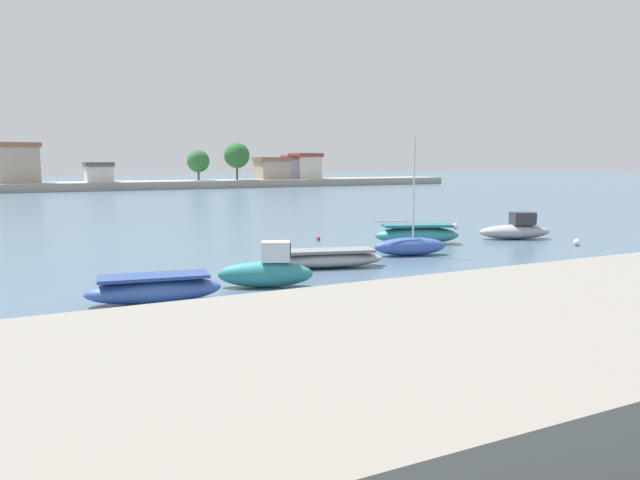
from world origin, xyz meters
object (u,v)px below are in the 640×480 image
object	(u,v)px
moored_boat_4	(417,234)
mooring_buoy_3	(577,242)
moored_boat_3	(410,246)
moored_boat_5	(516,230)
moored_boat_1	(267,271)
mooring_buoy_1	(455,226)
moored_boat_2	(328,259)
mooring_buoy_0	(318,238)
mooring_buoy_2	(224,328)
moored_boat_0	(154,289)

from	to	relation	value
moored_boat_4	mooring_buoy_3	bearing A→B (deg)	-10.01
moored_boat_3	moored_boat_5	distance (m)	10.21
moored_boat_1	mooring_buoy_1	distance (m)	23.83
moored_boat_2	moored_boat_4	distance (m)	9.62
moored_boat_4	mooring_buoy_3	size ratio (longest dim) A/B	13.54
moored_boat_3	mooring_buoy_1	bearing A→B (deg)	56.05
moored_boat_2	mooring_buoy_0	world-z (taller)	moored_boat_2
moored_boat_4	mooring_buoy_1	bearing A→B (deg)	58.35
moored_boat_2	mooring_buoy_2	world-z (taller)	moored_boat_2
moored_boat_5	moored_boat_3	bearing A→B (deg)	-144.27
mooring_buoy_2	mooring_buoy_0	bearing A→B (deg)	55.16
mooring_buoy_1	moored_boat_5	bearing A→B (deg)	-94.03
moored_boat_1	mooring_buoy_3	bearing A→B (deg)	31.27
moored_boat_2	mooring_buoy_3	bearing A→B (deg)	14.49
moored_boat_2	mooring_buoy_0	bearing A→B (deg)	80.79
moored_boat_4	moored_boat_5	xyz separation A→B (m)	(6.92, -0.94, 0.02)
mooring_buoy_0	moored_boat_5	bearing A→B (deg)	-23.78
moored_boat_3	mooring_buoy_2	size ratio (longest dim) A/B	20.08
moored_boat_2	mooring_buoy_0	size ratio (longest dim) A/B	21.65
moored_boat_2	mooring_buoy_3	xyz separation A→B (m)	(16.20, -0.24, -0.20)
moored_boat_0	moored_boat_1	xyz separation A→B (m)	(4.50, 0.69, 0.16)
moored_boat_2	moored_boat_5	xyz separation A→B (m)	(15.35, 3.70, 0.18)
mooring_buoy_3	moored_boat_3	bearing A→B (deg)	172.44
moored_boat_0	moored_boat_4	distance (m)	19.02
moored_boat_3	mooring_buoy_3	distance (m)	10.85
mooring_buoy_3	moored_boat_0	bearing A→B (deg)	-172.48
moored_boat_0	mooring_buoy_1	world-z (taller)	moored_boat_0
moored_boat_2	moored_boat_4	bearing A→B (deg)	44.16
moored_boat_0	moored_boat_2	xyz separation A→B (m)	(8.75, 3.53, -0.08)
moored_boat_5	mooring_buoy_2	world-z (taller)	moored_boat_5
moored_boat_0	moored_boat_3	xyz separation A→B (m)	(14.20, 4.72, 0.04)
moored_boat_2	mooring_buoy_0	xyz separation A→B (m)	(3.98, 8.71, -0.27)
moored_boat_0	mooring_buoy_3	xyz separation A→B (m)	(24.94, 3.29, -0.28)
moored_boat_0	moored_boat_4	world-z (taller)	moored_boat_4
moored_boat_1	moored_boat_3	bearing A→B (deg)	46.57
moored_boat_0	moored_boat_1	bearing A→B (deg)	17.15
moored_boat_5	moored_boat_1	bearing A→B (deg)	-140.06
moored_boat_4	moored_boat_3	bearing A→B (deg)	-108.68
moored_boat_2	moored_boat_3	distance (m)	5.58
moored_boat_2	moored_boat_3	size ratio (longest dim) A/B	0.89
moored_boat_3	moored_boat_2	bearing A→B (deg)	-152.25
moored_boat_2	mooring_buoy_1	xyz separation A→B (m)	(15.80, 10.04, -0.21)
moored_boat_3	mooring_buoy_1	world-z (taller)	moored_boat_3
moored_boat_3	moored_boat_5	world-z (taller)	moored_boat_3
moored_boat_1	moored_boat_5	size ratio (longest dim) A/B	0.79
moored_boat_1	moored_boat_4	bearing A→B (deg)	54.57
moored_boat_0	mooring_buoy_0	bearing A→B (deg)	52.27
moored_boat_3	mooring_buoy_3	xyz separation A→B (m)	(10.75, -1.43, -0.32)
moored_boat_0	moored_boat_1	distance (m)	4.56
moored_boat_4	mooring_buoy_0	distance (m)	6.04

